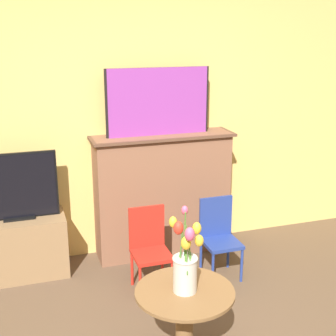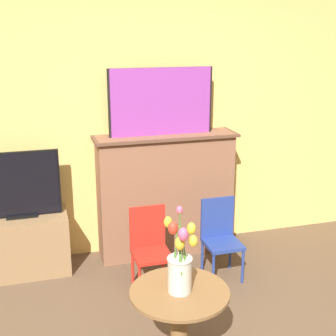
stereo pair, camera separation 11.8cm
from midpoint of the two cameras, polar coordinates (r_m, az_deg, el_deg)
The scene contains 9 objects.
wall_back at distance 4.32m, azimuth -6.04°, elevation 6.81°, with size 8.00×0.06×2.70m.
fireplace_mantel at distance 4.41m, azimuth -1.43°, elevation -3.09°, with size 1.32×0.36×1.16m.
painting at distance 4.19m, azimuth -2.00°, elevation 8.08°, with size 0.95×0.03×0.60m.
tv_stand at distance 4.32m, azimuth -18.10°, elevation -9.12°, with size 0.75×0.40×0.53m.
tv_monitor at distance 4.13m, azimuth -18.77°, elevation -2.24°, with size 0.68×0.12×0.58m.
chair_red at distance 3.88m, azimuth -3.16°, elevation -9.35°, with size 0.30×0.30×0.69m.
chair_blue at distance 4.09m, azimuth 5.39°, elevation -7.96°, with size 0.30×0.30×0.69m.
side_table at distance 3.01m, azimuth 0.85°, elevation -18.00°, with size 0.61×0.61×0.57m.
vase_tulips at distance 2.80m, azimuth 0.91°, elevation -11.61°, with size 0.17×0.25×0.53m.
Camera 1 is at (-0.95, -2.02, 2.08)m, focal length 50.00 mm.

